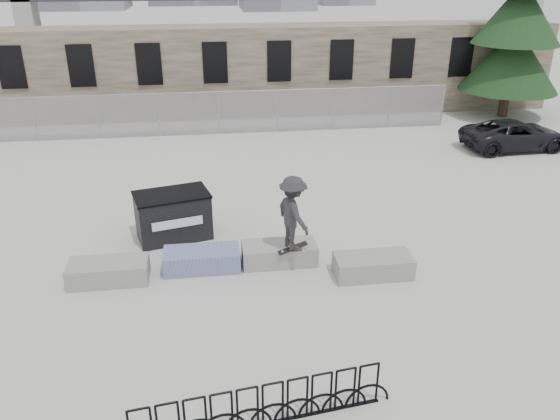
{
  "coord_description": "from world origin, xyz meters",
  "views": [
    {
      "loc": [
        -0.48,
        -12.72,
        7.49
      ],
      "look_at": [
        1.32,
        0.68,
        1.3
      ],
      "focal_mm": 35.0,
      "sensor_mm": 36.0,
      "label": 1
    }
  ],
  "objects_px": {
    "dumpster": "(173,215)",
    "planter_center_right": "(279,253)",
    "bike_rack": "(260,407)",
    "spruce_tree": "(518,22)",
    "planter_far_left": "(109,271)",
    "skateboarder": "(293,213)",
    "planter_center_left": "(202,259)",
    "suv": "(515,135)",
    "planter_offset": "(373,265)"
  },
  "relations": [
    {
      "from": "planter_far_left",
      "to": "planter_center_left",
      "type": "bearing_deg",
      "value": 7.51
    },
    {
      "from": "planter_center_left",
      "to": "suv",
      "type": "bearing_deg",
      "value": 32.11
    },
    {
      "from": "planter_center_right",
      "to": "suv",
      "type": "relative_size",
      "value": 0.44
    },
    {
      "from": "bike_rack",
      "to": "planter_far_left",
      "type": "bearing_deg",
      "value": 122.41
    },
    {
      "from": "planter_far_left",
      "to": "planter_offset",
      "type": "height_order",
      "value": "same"
    },
    {
      "from": "planter_far_left",
      "to": "bike_rack",
      "type": "bearing_deg",
      "value": -57.59
    },
    {
      "from": "bike_rack",
      "to": "spruce_tree",
      "type": "relative_size",
      "value": 0.43
    },
    {
      "from": "planter_center_right",
      "to": "planter_center_left",
      "type": "bearing_deg",
      "value": -178.53
    },
    {
      "from": "planter_far_left",
      "to": "planter_center_left",
      "type": "distance_m",
      "value": 2.38
    },
    {
      "from": "planter_far_left",
      "to": "planter_center_left",
      "type": "height_order",
      "value": "same"
    },
    {
      "from": "planter_offset",
      "to": "skateboarder",
      "type": "height_order",
      "value": "skateboarder"
    },
    {
      "from": "planter_far_left",
      "to": "spruce_tree",
      "type": "distance_m",
      "value": 23.32
    },
    {
      "from": "dumpster",
      "to": "suv",
      "type": "height_order",
      "value": "dumpster"
    },
    {
      "from": "planter_center_right",
      "to": "skateboarder",
      "type": "height_order",
      "value": "skateboarder"
    },
    {
      "from": "bike_rack",
      "to": "spruce_tree",
      "type": "xyz_separation_m",
      "value": [
        14.77,
        19.27,
        4.32
      ]
    },
    {
      "from": "planter_far_left",
      "to": "planter_center_left",
      "type": "xyz_separation_m",
      "value": [
        2.36,
        0.31,
        0.0
      ]
    },
    {
      "from": "planter_far_left",
      "to": "dumpster",
      "type": "relative_size",
      "value": 0.85
    },
    {
      "from": "skateboarder",
      "to": "spruce_tree",
      "type": "bearing_deg",
      "value": -65.02
    },
    {
      "from": "planter_far_left",
      "to": "bike_rack",
      "type": "xyz_separation_m",
      "value": [
        3.36,
        -5.29,
        0.14
      ]
    },
    {
      "from": "spruce_tree",
      "to": "planter_center_right",
      "type": "bearing_deg",
      "value": -135.13
    },
    {
      "from": "dumpster",
      "to": "bike_rack",
      "type": "relative_size",
      "value": 0.48
    },
    {
      "from": "suv",
      "to": "skateboarder",
      "type": "xyz_separation_m",
      "value": [
        -11.12,
        -8.84,
        1.02
      ]
    },
    {
      "from": "planter_offset",
      "to": "spruce_tree",
      "type": "distance_m",
      "value": 19.02
    },
    {
      "from": "suv",
      "to": "planter_far_left",
      "type": "bearing_deg",
      "value": 116.06
    },
    {
      "from": "planter_far_left",
      "to": "skateboarder",
      "type": "relative_size",
      "value": 0.95
    },
    {
      "from": "dumpster",
      "to": "suv",
      "type": "bearing_deg",
      "value": 10.25
    },
    {
      "from": "dumpster",
      "to": "suv",
      "type": "xyz_separation_m",
      "value": [
        14.3,
        6.5,
        -0.07
      ]
    },
    {
      "from": "planter_far_left",
      "to": "suv",
      "type": "bearing_deg",
      "value": 28.98
    },
    {
      "from": "planter_center_right",
      "to": "suv",
      "type": "xyz_separation_m",
      "value": [
        11.42,
        8.42,
        0.34
      ]
    },
    {
      "from": "planter_offset",
      "to": "spruce_tree",
      "type": "bearing_deg",
      "value": 52.13
    },
    {
      "from": "planter_center_right",
      "to": "dumpster",
      "type": "xyz_separation_m",
      "value": [
        -2.89,
        1.92,
        0.41
      ]
    },
    {
      "from": "planter_far_left",
      "to": "planter_center_left",
      "type": "relative_size",
      "value": 1.0
    },
    {
      "from": "planter_far_left",
      "to": "planter_center_right",
      "type": "height_order",
      "value": "same"
    },
    {
      "from": "planter_center_left",
      "to": "spruce_tree",
      "type": "height_order",
      "value": "spruce_tree"
    },
    {
      "from": "planter_far_left",
      "to": "planter_center_right",
      "type": "relative_size",
      "value": 1.0
    },
    {
      "from": "planter_center_left",
      "to": "spruce_tree",
      "type": "distance_m",
      "value": 21.34
    },
    {
      "from": "planter_center_left",
      "to": "spruce_tree",
      "type": "bearing_deg",
      "value": 40.94
    },
    {
      "from": "dumpster",
      "to": "suv",
      "type": "distance_m",
      "value": 15.71
    },
    {
      "from": "planter_far_left",
      "to": "dumpster",
      "type": "xyz_separation_m",
      "value": [
        1.55,
        2.29,
        0.41
      ]
    },
    {
      "from": "planter_center_right",
      "to": "dumpster",
      "type": "bearing_deg",
      "value": 146.39
    },
    {
      "from": "planter_far_left",
      "to": "skateboarder",
      "type": "height_order",
      "value": "skateboarder"
    },
    {
      "from": "dumpster",
      "to": "planter_center_right",
      "type": "bearing_deg",
      "value": -47.8
    },
    {
      "from": "planter_center_left",
      "to": "planter_offset",
      "type": "distance_m",
      "value": 4.51
    },
    {
      "from": "skateboarder",
      "to": "planter_center_right",
      "type": "bearing_deg",
      "value": 13.67
    },
    {
      "from": "suv",
      "to": "dumpster",
      "type": "bearing_deg",
      "value": 111.51
    },
    {
      "from": "planter_offset",
      "to": "bike_rack",
      "type": "xyz_separation_m",
      "value": [
        -3.42,
        -4.67,
        0.14
      ]
    },
    {
      "from": "planter_center_left",
      "to": "suv",
      "type": "height_order",
      "value": "suv"
    },
    {
      "from": "planter_center_left",
      "to": "dumpster",
      "type": "xyz_separation_m",
      "value": [
        -0.81,
        1.97,
        0.41
      ]
    },
    {
      "from": "spruce_tree",
      "to": "bike_rack",
      "type": "bearing_deg",
      "value": -127.47
    },
    {
      "from": "planter_center_left",
      "to": "spruce_tree",
      "type": "relative_size",
      "value": 0.17
    }
  ]
}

